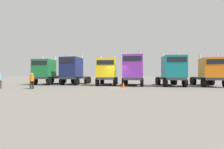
{
  "coord_description": "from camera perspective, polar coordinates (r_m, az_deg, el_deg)",
  "views": [
    {
      "loc": [
        3.15,
        -17.5,
        1.46
      ],
      "look_at": [
        -1.2,
        3.39,
        1.45
      ],
      "focal_mm": 24.35,
      "sensor_mm": 36.0,
      "label": 1
    }
  ],
  "objects": [
    {
      "name": "semi_truck_orange",
      "position": [
        21.71,
        32.99,
        0.85
      ],
      "size": [
        2.74,
        6.25,
        3.97
      ],
      "rotation": [
        0.0,
        0.0,
        -1.6
      ],
      "color": "#333338",
      "rests_on": "ground"
    },
    {
      "name": "semi_truck_green",
      "position": [
        23.87,
        -23.32,
        0.99
      ],
      "size": [
        3.2,
        6.39,
        4.13
      ],
      "rotation": [
        0.0,
        0.0,
        -1.46
      ],
      "color": "#333338",
      "rests_on": "ground"
    },
    {
      "name": "semi_truck_yellow",
      "position": [
        20.34,
        -1.87,
        1.08
      ],
      "size": [
        3.3,
        6.48,
        4.05
      ],
      "rotation": [
        0.0,
        0.0,
        -1.44
      ],
      "color": "#333338",
      "rests_on": "ground"
    },
    {
      "name": "semi_truck_teal",
      "position": [
        20.11,
        21.63,
        1.32
      ],
      "size": [
        3.16,
        6.28,
        4.27
      ],
      "rotation": [
        0.0,
        0.0,
        -1.46
      ],
      "color": "#333338",
      "rests_on": "ground"
    },
    {
      "name": "traffic_cone_near",
      "position": [
        16.74,
        4.29,
        -3.91
      ],
      "size": [
        0.36,
        0.36,
        0.62
      ],
      "primitive_type": "cone",
      "color": "#F2590C",
      "rests_on": "ground"
    },
    {
      "name": "semi_truck_purple",
      "position": [
        19.47,
        7.89,
        1.59
      ],
      "size": [
        2.7,
        5.8,
        4.45
      ],
      "rotation": [
        0.0,
        0.0,
        -1.54
      ],
      "color": "#333338",
      "rests_on": "ground"
    },
    {
      "name": "visitor_in_hivis",
      "position": [
        17.22,
        -27.86,
        -1.74
      ],
      "size": [
        0.47,
        0.47,
        1.61
      ],
      "rotation": [
        0.0,
        0.0,
        6.09
      ],
      "color": "black",
      "rests_on": "ground"
    },
    {
      "name": "semi_truck_navy",
      "position": [
        22.33,
        -14.39,
        1.47
      ],
      "size": [
        2.6,
        5.77,
        4.41
      ],
      "rotation": [
        0.0,
        0.0,
        -1.58
      ],
      "color": "#333338",
      "rests_on": "ground"
    },
    {
      "name": "ground",
      "position": [
        17.84,
        1.57,
        -4.66
      ],
      "size": [
        200.0,
        200.0,
        0.0
      ],
      "primitive_type": "plane",
      "color": "slate"
    }
  ]
}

